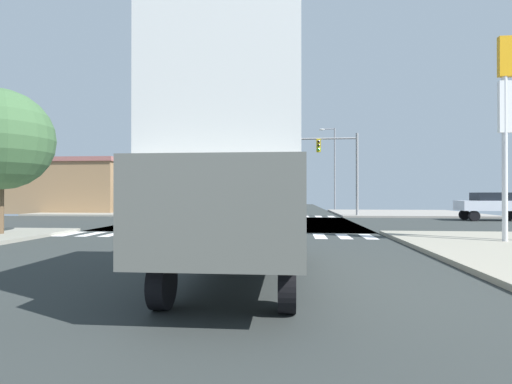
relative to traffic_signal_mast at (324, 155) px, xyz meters
name	(u,v)px	position (x,y,z in m)	size (l,w,h in m)	color
ground	(241,223)	(-5.63, -6.88, -4.84)	(90.00, 90.00, 0.05)	#2D3231
sidewalk_corner_ne	(402,213)	(7.37, 5.12, -4.75)	(12.00, 12.00, 0.14)	gray
sidewalk_corner_nw	(121,212)	(-18.63, 5.12, -4.75)	(12.00, 12.00, 0.14)	gray
crosswalk_near	(214,235)	(-5.88, -14.18, -4.81)	(13.50, 2.00, 0.01)	white
crosswalk_far	(249,216)	(-5.88, 0.42, -4.81)	(13.50, 2.00, 0.01)	white
traffic_signal_mast	(324,155)	(0.00, 0.00, 0.00)	(6.69, 0.55, 6.51)	gray
street_lamp	(333,162)	(2.08, 12.69, 0.52)	(1.78, 0.32, 9.05)	gray
bank_building	(71,186)	(-23.93, 5.56, -2.27)	(13.26, 7.63, 5.08)	#916F4C
sidewalk_tree	(0,140)	(-14.57, -15.62, -0.79)	(4.17, 4.17, 6.12)	brown
sedan_nearside_1	(234,201)	(-7.63, 3.76, -3.70)	(1.80, 4.30, 1.88)	black
sedan_farside_2	(256,198)	(-7.63, 27.55, -3.70)	(1.80, 4.30, 1.88)	black
sedan_queued_3	(492,204)	(10.86, -3.38, -3.70)	(4.30, 1.80, 1.88)	black
box_truck_leading_1	(242,156)	(-3.63, -22.67, -2.25)	(2.40, 7.20, 4.85)	black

